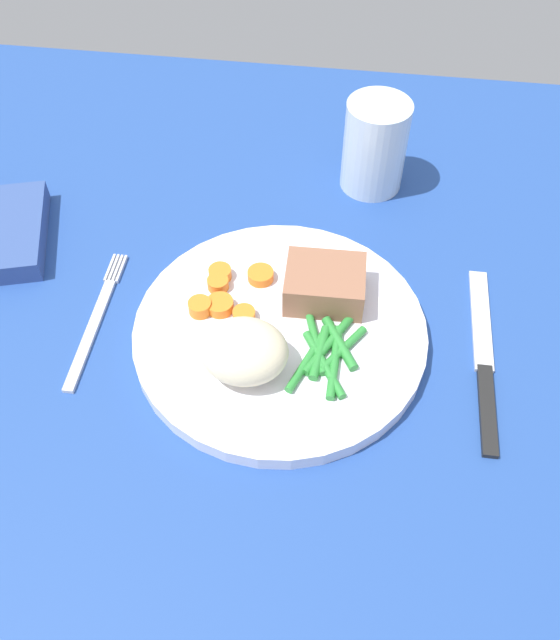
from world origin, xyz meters
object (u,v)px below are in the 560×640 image
object	(u,v)px
dinner_plate	(280,332)
knife	(484,360)
fork	(96,319)
water_glass	(374,151)
meat_portion	(325,284)

from	to	relation	value
dinner_plate	knife	xyz separation A→B (cm)	(18.56, -0.29, -0.60)
fork	water_glass	world-z (taller)	water_glass
meat_portion	fork	xyz separation A→B (cm)	(-21.14, -4.48, -3.07)
dinner_plate	meat_portion	size ratio (longest dim) A/B	3.68
dinner_plate	knife	distance (cm)	18.57
meat_portion	fork	bearing A→B (deg)	-168.04
fork	dinner_plate	bearing A→B (deg)	1.31
meat_portion	water_glass	world-z (taller)	water_glass
knife	dinner_plate	bearing A→B (deg)	175.67
dinner_plate	knife	size ratio (longest dim) A/B	1.31
fork	meat_portion	bearing A→B (deg)	12.43
knife	water_glass	xyz separation A→B (cm)	(-11.36, 23.48, 4.19)
knife	water_glass	world-z (taller)	water_glass
fork	water_glass	size ratio (longest dim) A/B	1.64
meat_portion	knife	distance (cm)	15.90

